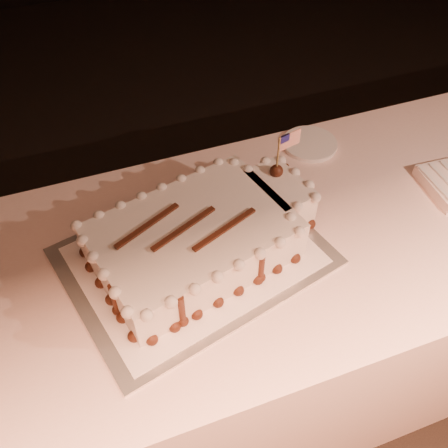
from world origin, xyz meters
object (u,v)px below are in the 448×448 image
object	(u,v)px
banquet_table	(310,299)
sheet_cake	(204,235)
side_plate	(310,144)
cake_board	(194,256)

from	to	relation	value
banquet_table	sheet_cake	world-z (taller)	sheet_cake
sheet_cake	side_plate	distance (m)	0.53
banquet_table	sheet_cake	size ratio (longest dim) A/B	3.96
banquet_table	side_plate	xyz separation A→B (m)	(0.10, 0.31, 0.38)
sheet_cake	side_plate	size ratio (longest dim) A/B	3.59
banquet_table	cake_board	distance (m)	0.53
sheet_cake	banquet_table	bearing A→B (deg)	-2.44
banquet_table	side_plate	size ratio (longest dim) A/B	14.20
cake_board	side_plate	distance (m)	0.56
cake_board	sheet_cake	bearing A→B (deg)	0.41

